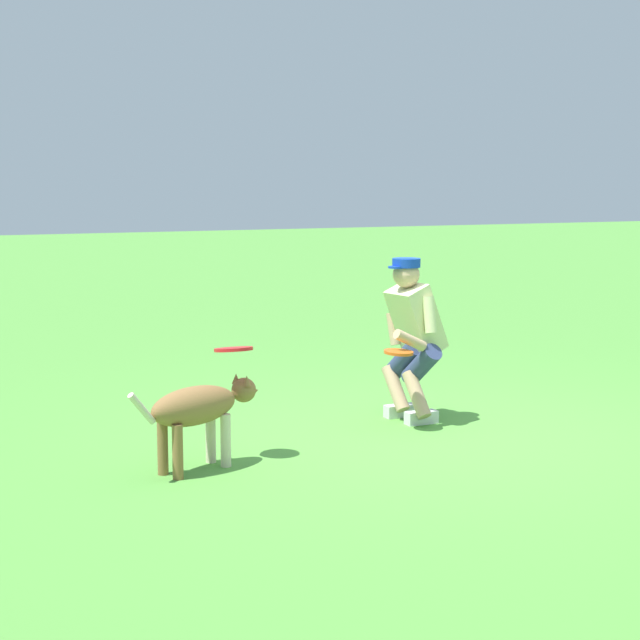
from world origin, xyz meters
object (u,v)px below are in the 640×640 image
object	(u,v)px
dog	(200,408)
frisbee_held	(399,352)
person	(412,334)
frisbee_flying	(234,349)

from	to	relation	value
dog	frisbee_held	world-z (taller)	frisbee_held
person	frisbee_flying	distance (m)	1.74
frisbee_flying	dog	bearing A→B (deg)	25.76
dog	frisbee_flying	world-z (taller)	frisbee_flying
dog	frisbee_held	bearing A→B (deg)	-9.76
dog	frisbee_held	size ratio (longest dim) A/B	4.67
person	dog	xyz separation A→B (m)	(1.96, 0.61, -0.29)
frisbee_held	person	bearing A→B (deg)	-135.16
person	frisbee_held	distance (m)	0.40
dog	frisbee_flying	bearing A→B (deg)	4.63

